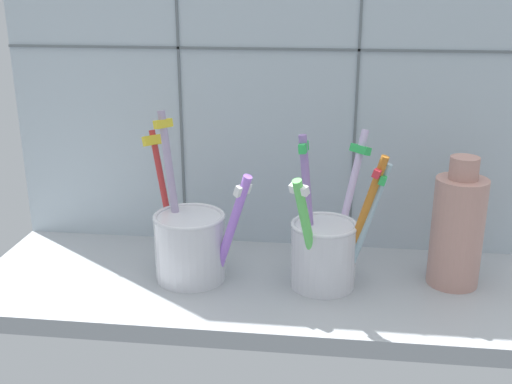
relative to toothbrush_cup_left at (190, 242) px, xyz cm
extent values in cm
cube|color=#9EA3A8|center=(7.48, -0.11, -5.36)|extent=(64.00, 22.00, 2.00)
cube|color=#B2C1CC|center=(7.48, 11.89, 16.14)|extent=(64.00, 2.00, 45.00)
cube|color=slate|center=(-3.18, 10.79, 16.14)|extent=(0.30, 0.20, 45.00)
cube|color=slate|center=(18.15, 10.79, 16.14)|extent=(0.30, 0.20, 45.00)
cube|color=slate|center=(7.48, 10.79, 20.33)|extent=(64.00, 0.20, 0.30)
cylinder|color=silver|center=(0.00, -0.05, -0.63)|extent=(7.97, 7.97, 7.48)
torus|color=silver|center=(0.00, -0.05, 3.11)|extent=(8.07, 8.07, 0.50)
cylinder|color=#AC70E9|center=(4.99, -1.92, 2.56)|extent=(5.46, 4.26, 13.40)
cube|color=white|center=(6.45, -2.95, 7.47)|extent=(1.94, 2.17, 1.30)
cylinder|color=#BC3030|center=(-3.42, 2.65, 3.86)|extent=(4.39, 4.76, 15.87)
cube|color=yellow|center=(-4.81, 4.20, 10.63)|extent=(2.68, 2.57, 1.32)
cylinder|color=#A896B9|center=(-2.14, 1.38, 5.24)|extent=(3.52, 3.17, 18.55)
cube|color=yellow|center=(-3.08, 2.18, 13.03)|extent=(2.06, 2.19, 1.04)
cylinder|color=silver|center=(14.97, -0.05, -0.76)|extent=(7.21, 7.21, 7.20)
torus|color=silver|center=(14.97, -0.05, 2.84)|extent=(7.34, 7.34, 0.50)
cylinder|color=#C77123|center=(18.78, -1.13, 3.65)|extent=(5.12, 2.85, 15.47)
cube|color=#E5333F|center=(20.27, -1.77, 9.54)|extent=(1.62, 2.24, 1.00)
cylinder|color=silver|center=(17.49, 3.58, 4.18)|extent=(4.35, 4.07, 16.51)
cube|color=green|center=(18.61, 4.60, 10.16)|extent=(2.47, 2.56, 1.07)
cylinder|color=#9AB8C5|center=(19.26, -1.05, 3.15)|extent=(4.85, 1.37, 14.45)
cube|color=green|center=(20.75, -1.24, 8.73)|extent=(1.16, 2.36, 1.06)
cylinder|color=#62D560|center=(13.38, -3.32, 2.73)|extent=(3.84, 5.26, 13.72)
cube|color=white|center=(12.37, -4.91, 8.40)|extent=(2.20, 1.87, 1.07)
cylinder|color=#9A74C1|center=(13.20, -0.07, 4.38)|extent=(2.69, 1.22, 16.78)
cube|color=green|center=(12.50, 0.03, 11.44)|extent=(1.11, 2.16, 1.05)
cylinder|color=tan|center=(29.45, 2.11, 1.78)|extent=(5.63, 5.63, 12.28)
cylinder|color=tan|center=(29.45, 2.11, 9.13)|extent=(3.10, 3.10, 2.43)
camera|label=1|loc=(15.11, -62.81, 27.94)|focal=43.43mm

